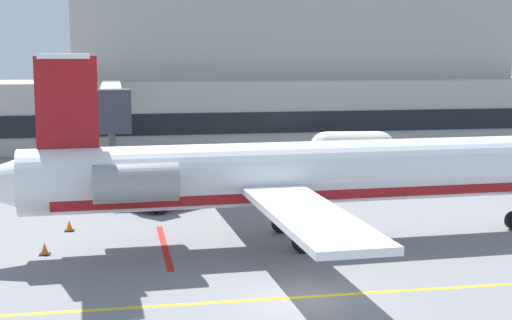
{
  "coord_description": "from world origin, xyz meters",
  "views": [
    {
      "loc": [
        -6.57,
        -24.86,
        8.72
      ],
      "look_at": [
        0.79,
        13.93,
        3.0
      ],
      "focal_mm": 52.43,
      "sensor_mm": 36.0,
      "label": 1
    }
  ],
  "objects_px": {
    "pushback_tractor": "(161,193)",
    "fuel_tank": "(352,147)",
    "belt_loader": "(356,166)",
    "regional_jet": "(307,173)"
  },
  "relations": [
    {
      "from": "pushback_tractor",
      "to": "belt_loader",
      "type": "relative_size",
      "value": 0.88
    },
    {
      "from": "regional_jet",
      "to": "belt_loader",
      "type": "relative_size",
      "value": 7.11
    },
    {
      "from": "pushback_tractor",
      "to": "regional_jet",
      "type": "bearing_deg",
      "value": -53.3
    },
    {
      "from": "regional_jet",
      "to": "belt_loader",
      "type": "height_order",
      "value": "regional_jet"
    },
    {
      "from": "pushback_tractor",
      "to": "belt_loader",
      "type": "xyz_separation_m",
      "value": [
        13.82,
        7.48,
        -0.01
      ]
    },
    {
      "from": "regional_jet",
      "to": "pushback_tractor",
      "type": "relative_size",
      "value": 8.1
    },
    {
      "from": "regional_jet",
      "to": "pushback_tractor",
      "type": "bearing_deg",
      "value": 126.7
    },
    {
      "from": "belt_loader",
      "to": "fuel_tank",
      "type": "distance_m",
      "value": 5.63
    },
    {
      "from": "belt_loader",
      "to": "fuel_tank",
      "type": "xyz_separation_m",
      "value": [
        1.51,
        5.39,
        0.58
      ]
    },
    {
      "from": "pushback_tractor",
      "to": "fuel_tank",
      "type": "bearing_deg",
      "value": 40.02
    }
  ]
}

